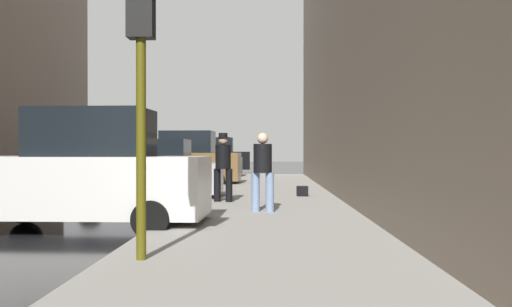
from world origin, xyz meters
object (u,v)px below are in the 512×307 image
at_px(parked_dark_green_sedan, 202,162).
at_px(parked_white_van, 85,175).
at_px(parked_silver_sedan, 149,172).
at_px(parked_black_suv, 214,157).
at_px(pedestrian_in_jeans, 263,168).
at_px(duffel_bag, 302,191).
at_px(parked_bronze_suv, 184,161).
at_px(traffic_light, 141,46).
at_px(pedestrian_with_fedora, 223,164).
at_px(fire_hydrant, 212,184).

bearing_deg(parked_dark_green_sedan, parked_white_van, -90.00).
relative_size(parked_silver_sedan, parked_black_suv, 0.90).
bearing_deg(pedestrian_in_jeans, duffel_bag, 75.38).
distance_m(parked_black_suv, pedestrian_in_jeans, 23.60).
bearing_deg(pedestrian_in_jeans, parked_bronze_suv, 107.12).
bearing_deg(parked_bronze_suv, parked_silver_sedan, -90.00).
bearing_deg(parked_silver_sedan, parked_dark_green_sedan, 90.00).
distance_m(parked_black_suv, duffel_bag, 19.62).
distance_m(parked_silver_sedan, parked_dark_green_sedan, 12.93).
bearing_deg(parked_dark_green_sedan, parked_black_suv, 90.00).
relative_size(traffic_light, pedestrian_in_jeans, 2.11).
bearing_deg(pedestrian_with_fedora, fire_hydrant, 105.32).
distance_m(parked_bronze_suv, traffic_light, 16.25).
relative_size(parked_black_suv, traffic_light, 1.30).
relative_size(parked_dark_green_sedan, duffel_bag, 9.57).
bearing_deg(parked_black_suv, duffel_bag, -77.04).
height_order(parked_dark_green_sedan, fire_hydrant, parked_dark_green_sedan).
relative_size(parked_silver_sedan, fire_hydrant, 5.97).
xyz_separation_m(traffic_light, duffel_bag, (2.54, 9.65, -2.47)).
distance_m(parked_black_suv, traffic_light, 28.87).
relative_size(parked_silver_sedan, parked_dark_green_sedan, 1.00).
bearing_deg(duffel_bag, pedestrian_in_jeans, -104.62).
height_order(parked_bronze_suv, pedestrian_in_jeans, parked_bronze_suv).
xyz_separation_m(fire_hydrant, traffic_light, (0.05, -9.36, 2.26)).
xyz_separation_m(parked_bronze_suv, traffic_light, (1.85, -16.06, 1.73)).
height_order(parked_white_van, parked_black_suv, same).
bearing_deg(fire_hydrant, pedestrian_with_fedora, -74.68).
xyz_separation_m(parked_dark_green_sedan, duffel_bag, (4.40, -12.59, -0.56)).
height_order(parked_bronze_suv, duffel_bag, parked_bronze_suv).
xyz_separation_m(parked_silver_sedan, parked_bronze_suv, (-0.00, 6.74, 0.18)).
height_order(traffic_light, pedestrian_in_jeans, traffic_light).
xyz_separation_m(traffic_light, pedestrian_in_jeans, (1.43, 5.39, -1.65)).
bearing_deg(parked_dark_green_sedan, pedestrian_in_jeans, -78.97).
xyz_separation_m(traffic_light, pedestrian_with_fedora, (0.39, 7.76, -1.62)).
relative_size(parked_silver_sedan, traffic_light, 1.17).
height_order(fire_hydrant, traffic_light, traffic_light).
distance_m(parked_white_van, parked_black_suv, 25.20).
xyz_separation_m(parked_white_van, fire_hydrant, (1.80, 5.79, -0.54)).
bearing_deg(traffic_light, duffel_bag, 75.24).
bearing_deg(parked_bronze_suv, traffic_light, -83.41).
height_order(parked_silver_sedan, parked_dark_green_sedan, same).
distance_m(parked_bronze_suv, pedestrian_with_fedora, 8.59).
bearing_deg(pedestrian_in_jeans, parked_silver_sedan, 129.91).
bearing_deg(parked_silver_sedan, parked_bronze_suv, 90.00).
bearing_deg(pedestrian_with_fedora, pedestrian_in_jeans, -66.21).
height_order(parked_black_suv, pedestrian_with_fedora, parked_black_suv).
height_order(parked_silver_sedan, fire_hydrant, parked_silver_sedan).
height_order(parked_black_suv, duffel_bag, parked_black_suv).
distance_m(fire_hydrant, pedestrian_with_fedora, 1.77).
height_order(pedestrian_with_fedora, pedestrian_in_jeans, pedestrian_with_fedora).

